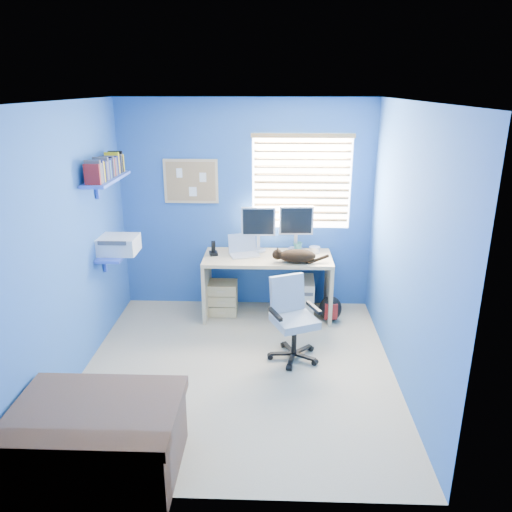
{
  "coord_description": "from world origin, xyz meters",
  "views": [
    {
      "loc": [
        0.32,
        -4.22,
        2.62
      ],
      "look_at": [
        0.15,
        0.65,
        0.95
      ],
      "focal_mm": 35.0,
      "sensor_mm": 36.0,
      "label": 1
    }
  ],
  "objects_px": {
    "tower_pc": "(305,297)",
    "office_chair": "(292,329)",
    "desk": "(267,286)",
    "cat": "(297,256)",
    "laptop": "(245,246)"
  },
  "relations": [
    {
      "from": "laptop",
      "to": "office_chair",
      "type": "xyz_separation_m",
      "value": [
        0.53,
        -1.0,
        -0.54
      ]
    },
    {
      "from": "cat",
      "to": "office_chair",
      "type": "bearing_deg",
      "value": -93.12
    },
    {
      "from": "tower_pc",
      "to": "cat",
      "type": "bearing_deg",
      "value": -118.31
    },
    {
      "from": "tower_pc",
      "to": "office_chair",
      "type": "xyz_separation_m",
      "value": [
        -0.19,
        -0.99,
        0.09
      ]
    },
    {
      "from": "desk",
      "to": "laptop",
      "type": "bearing_deg",
      "value": 175.5
    },
    {
      "from": "laptop",
      "to": "tower_pc",
      "type": "bearing_deg",
      "value": -17.27
    },
    {
      "from": "laptop",
      "to": "office_chair",
      "type": "height_order",
      "value": "laptop"
    },
    {
      "from": "desk",
      "to": "tower_pc",
      "type": "xyz_separation_m",
      "value": [
        0.46,
        0.02,
        -0.14
      ]
    },
    {
      "from": "laptop",
      "to": "tower_pc",
      "type": "distance_m",
      "value": 0.96
    },
    {
      "from": "laptop",
      "to": "tower_pc",
      "type": "xyz_separation_m",
      "value": [
        0.72,
        -0.0,
        -0.62
      ]
    },
    {
      "from": "tower_pc",
      "to": "office_chair",
      "type": "height_order",
      "value": "office_chair"
    },
    {
      "from": "laptop",
      "to": "cat",
      "type": "xyz_separation_m",
      "value": [
        0.6,
        -0.22,
        -0.04
      ]
    },
    {
      "from": "desk",
      "to": "cat",
      "type": "xyz_separation_m",
      "value": [
        0.33,
        -0.19,
        0.44
      ]
    },
    {
      "from": "desk",
      "to": "cat",
      "type": "bearing_deg",
      "value": -30.36
    },
    {
      "from": "desk",
      "to": "cat",
      "type": "height_order",
      "value": "cat"
    }
  ]
}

